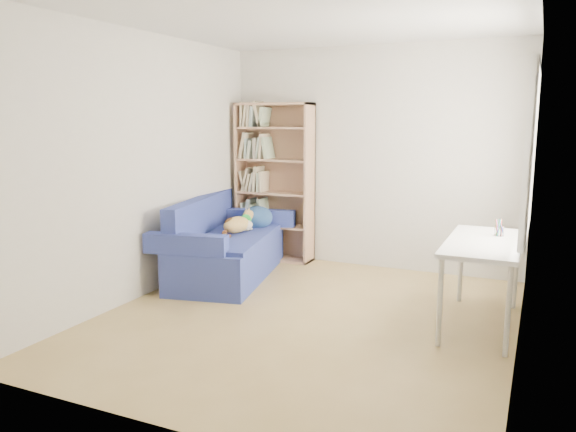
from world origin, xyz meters
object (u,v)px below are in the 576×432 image
(bookshelf, at_px, (274,189))
(sofa, at_px, (227,247))
(pen_cup, at_px, (499,230))
(desk, at_px, (484,248))

(bookshelf, bearing_deg, sofa, -99.24)
(bookshelf, height_order, pen_cup, bookshelf)
(desk, bearing_deg, sofa, 171.07)
(pen_cup, bearing_deg, desk, -110.47)
(sofa, bearing_deg, pen_cup, -15.27)
(bookshelf, relative_size, pen_cup, 12.88)
(bookshelf, distance_m, desk, 2.97)
(bookshelf, relative_size, desk, 1.50)
(sofa, xyz_separation_m, bookshelf, (0.15, 0.93, 0.56))
(sofa, xyz_separation_m, pen_cup, (2.87, -0.18, 0.47))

